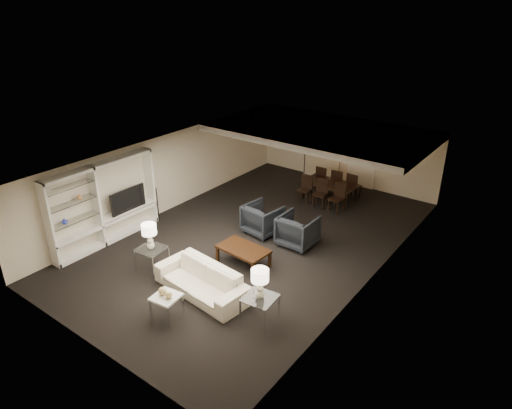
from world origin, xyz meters
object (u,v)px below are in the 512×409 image
object	(u,v)px
armchair_right	(298,231)
dining_table	(329,192)
armchair_left	(263,219)
floor_speaker	(155,205)
table_lamp_right	(260,284)
coffee_table	(243,256)
pendant_light	(328,147)
vase_amber	(79,197)
chair_nm	(320,194)
floor_lamp	(305,161)
chair_fl	(323,178)
sofa	(201,280)
chair_nr	(336,198)
chair_fr	(354,186)
side_table_right	(260,309)
chair_nl	(304,190)
marble_table	(167,307)
vase_blue	(65,221)
television	(125,199)
table_lamp_left	(150,237)
side_table_left	(152,259)
chair_fm	(338,182)

from	to	relation	value
armchair_right	dining_table	world-z (taller)	armchair_right
armchair_left	floor_speaker	size ratio (longest dim) A/B	0.90
table_lamp_right	coffee_table	bearing A→B (deg)	136.74
table_lamp_right	armchair_left	bearing A→B (deg)	124.88
pendant_light	vase_amber	world-z (taller)	pendant_light
armchair_left	dining_table	size ratio (longest dim) A/B	0.55
chair_nm	floor_lamp	world-z (taller)	floor_lamp
pendant_light	armchair_left	world-z (taller)	pendant_light
dining_table	chair_nm	bearing A→B (deg)	-89.41
pendant_light	armchair_left	xyz separation A→B (m)	(-0.37, -3.07, -1.47)
armchair_right	floor_speaker	xyz separation A→B (m)	(-4.33, -1.33, 0.10)
dining_table	chair_fl	distance (m)	0.90
sofa	chair_nr	distance (m)	5.91
sofa	vase_amber	bearing A→B (deg)	-167.87
armchair_right	chair_fr	world-z (taller)	chair_fr
dining_table	floor_lamp	bearing A→B (deg)	147.96
armchair_left	side_table_right	distance (m)	4.02
chair_nl	chair_nm	world-z (taller)	same
marble_table	vase_amber	xyz separation A→B (m)	(-3.84, 0.68, 1.36)
marble_table	vase_blue	world-z (taller)	vase_blue
armchair_right	table_lamp_right	size ratio (longest dim) A/B	1.44
side_table_right	chair_fl	distance (m)	7.59
side_table_right	chair_fr	size ratio (longest dim) A/B	0.71
chair_nr	chair_fr	distance (m)	1.30
pendant_light	chair_fl	distance (m)	1.74
dining_table	floor_lamp	xyz separation A→B (m)	(-1.62, 1.04, 0.48)
television	vase_amber	size ratio (longest dim) A/B	7.47
pendant_light	sofa	distance (m)	6.56
pendant_light	floor_lamp	size ratio (longest dim) A/B	0.33
coffee_table	armchair_right	distance (m)	1.82
table_lamp_right	chair_nl	distance (m)	6.39
table_lamp_right	chair_fr	world-z (taller)	table_lamp_right
armchair_right	table_lamp_left	xyz separation A→B (m)	(-2.30, -3.30, 0.51)
armchair_right	side_table_right	world-z (taller)	armchair_right
table_lamp_left	chair_fl	xyz separation A→B (m)	(0.96, 7.19, -0.50)
side_table_left	floor_lamp	world-z (taller)	floor_lamp
chair_fr	floor_speaker	bearing A→B (deg)	55.68
vase_blue	floor_speaker	distance (m)	2.98
marble_table	vase_blue	xyz separation A→B (m)	(-3.84, 0.15, 0.87)
coffee_table	chair_nl	xyz separation A→B (m)	(-0.74, 4.29, 0.23)
pendant_light	table_lamp_left	size ratio (longest dim) A/B	0.76
vase_blue	vase_amber	xyz separation A→B (m)	(0.00, 0.53, 0.50)
coffee_table	chair_nl	bearing A→B (deg)	99.83
table_lamp_left	chair_fm	xyz separation A→B (m)	(1.56, 7.19, -0.50)
coffee_table	chair_fm	distance (m)	5.59
floor_speaker	chair_nr	distance (m)	5.74
pendant_light	table_lamp_left	xyz separation A→B (m)	(-1.47, -6.37, -0.96)
armchair_left	chair_nl	distance (m)	2.59
table_lamp_left	chair_fr	world-z (taller)	table_lamp_left
side_table_left	chair_fr	xyz separation A→B (m)	(2.16, 7.19, 0.16)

